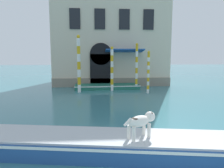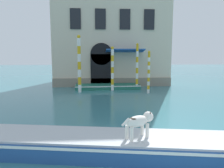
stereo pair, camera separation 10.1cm
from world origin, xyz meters
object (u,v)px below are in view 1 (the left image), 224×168
object	(u,v)px
boat_foreground	(118,144)
boat_moored_near_palazzo	(107,86)
mooring_pole_2	(137,66)
mooring_pole_3	(112,68)
mooring_pole_0	(79,64)
dog_on_deck	(141,121)
mooring_pole_1	(148,72)

from	to	relation	value
boat_foreground	boat_moored_near_palazzo	world-z (taller)	boat_foreground
mooring_pole_2	mooring_pole_3	distance (m)	2.14
boat_moored_near_palazzo	mooring_pole_0	bearing A→B (deg)	-146.83
boat_foreground	mooring_pole_2	distance (m)	12.55
dog_on_deck	mooring_pole_0	xyz separation A→B (m)	(-2.61, 11.29, 1.20)
boat_foreground	mooring_pole_3	distance (m)	12.00
boat_foreground	mooring_pole_1	world-z (taller)	mooring_pole_1
mooring_pole_0	boat_foreground	bearing A→B (deg)	-80.11
boat_moored_near_palazzo	mooring_pole_2	bearing A→B (deg)	-17.18
mooring_pole_0	mooring_pole_1	bearing A→B (deg)	-8.68
mooring_pole_1	mooring_pole_3	xyz separation A→B (m)	(-2.70, 1.59, 0.20)
boat_moored_near_palazzo	mooring_pole_1	xyz separation A→B (m)	(3.06, -2.48, 1.45)
mooring_pole_0	boat_moored_near_palazzo	bearing A→B (deg)	35.59
mooring_pole_0	mooring_pole_2	xyz separation A→B (m)	(4.80, 1.00, -0.29)
boat_foreground	mooring_pole_1	distance (m)	10.93
mooring_pole_3	mooring_pole_1	bearing A→B (deg)	-30.53
mooring_pole_2	mooring_pole_3	size ratio (longest dim) A/B	1.08
boat_foreground	boat_moored_near_palazzo	xyz separation A→B (m)	(0.38, 12.76, -0.11)
mooring_pole_1	mooring_pole_3	bearing A→B (deg)	149.47
mooring_pole_2	mooring_pole_3	xyz separation A→B (m)	(-2.12, -0.23, -0.14)
dog_on_deck	mooring_pole_2	distance (m)	12.52
dog_on_deck	mooring_pole_3	distance (m)	12.09
boat_foreground	mooring_pole_0	size ratio (longest dim) A/B	1.96
boat_foreground	mooring_pole_2	bearing A→B (deg)	85.84
dog_on_deck	boat_moored_near_palazzo	xyz separation A→B (m)	(-0.30, 12.95, -0.88)
mooring_pole_1	mooring_pole_2	world-z (taller)	mooring_pole_2
mooring_pole_0	mooring_pole_1	size ratio (longest dim) A/B	1.38
dog_on_deck	mooring_pole_1	size ratio (longest dim) A/B	0.31
mooring_pole_2	dog_on_deck	bearing A→B (deg)	-100.11
mooring_pole_1	mooring_pole_0	bearing A→B (deg)	171.32
boat_moored_near_palazzo	mooring_pole_0	world-z (taller)	mooring_pole_0
boat_foreground	mooring_pole_0	distance (m)	11.44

